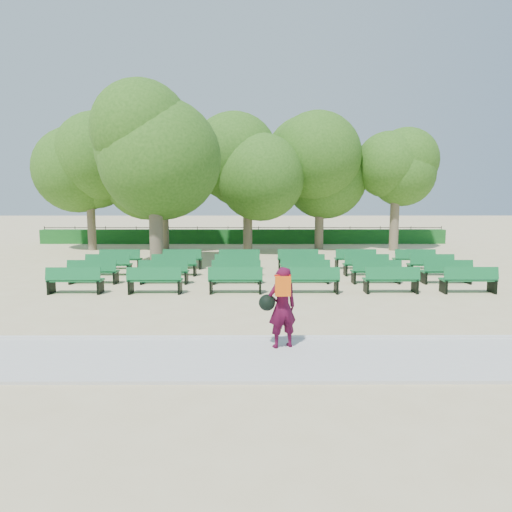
{
  "coord_description": "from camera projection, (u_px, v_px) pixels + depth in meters",
  "views": [
    {
      "loc": [
        0.72,
        -15.4,
        2.95
      ],
      "look_at": [
        0.78,
        -1.0,
        1.1
      ],
      "focal_mm": 32.0,
      "sensor_mm": 36.0,
      "label": 1
    }
  ],
  "objects": [
    {
      "name": "tree_among",
      "position": [
        154.0,
        148.0,
        18.24
      ],
      "size": [
        5.15,
        5.15,
        7.28
      ],
      "color": "brown",
      "rests_on": "ground"
    },
    {
      "name": "person",
      "position": [
        281.0,
        306.0,
        8.76
      ],
      "size": [
        0.79,
        0.55,
        1.58
      ],
      "rotation": [
        0.0,
        0.0,
        3.48
      ],
      "color": "#420922",
      "rests_on": "ground"
    },
    {
      "name": "paving",
      "position": [
        215.0,
        359.0,
        8.3
      ],
      "size": [
        30.0,
        2.2,
        0.06
      ],
      "primitive_type": "cube",
      "color": "#B9BAB5",
      "rests_on": "ground"
    },
    {
      "name": "tree_line",
      "position": [
        241.0,
        251.0,
        25.57
      ],
      "size": [
        21.8,
        6.8,
        7.04
      ],
      "primitive_type": null,
      "color": "#316019",
      "rests_on": "ground"
    },
    {
      "name": "fence",
      "position": [
        243.0,
        243.0,
        29.93
      ],
      "size": [
        26.0,
        0.1,
        1.02
      ],
      "primitive_type": null,
      "color": "black",
      "rests_on": "ground"
    },
    {
      "name": "ground",
      "position": [
        233.0,
        284.0,
        15.65
      ],
      "size": [
        120.0,
        120.0,
        0.0
      ],
      "primitive_type": "plane",
      "color": "#C5B383"
    },
    {
      "name": "curb",
      "position": [
        220.0,
        338.0,
        9.44
      ],
      "size": [
        30.0,
        0.12,
        0.1
      ],
      "primitive_type": "cube",
      "color": "silver",
      "rests_on": "ground"
    },
    {
      "name": "hedge",
      "position": [
        243.0,
        236.0,
        29.48
      ],
      "size": [
        26.0,
        0.7,
        0.9
      ],
      "primitive_type": "cube",
      "color": "#175A1E",
      "rests_on": "ground"
    },
    {
      "name": "bench_array",
      "position": [
        270.0,
        277.0,
        16.56
      ],
      "size": [
        1.69,
        0.58,
        1.05
      ],
      "rotation": [
        0.0,
        0.0,
        0.04
      ],
      "color": "#11632F",
      "rests_on": "ground"
    }
  ]
}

